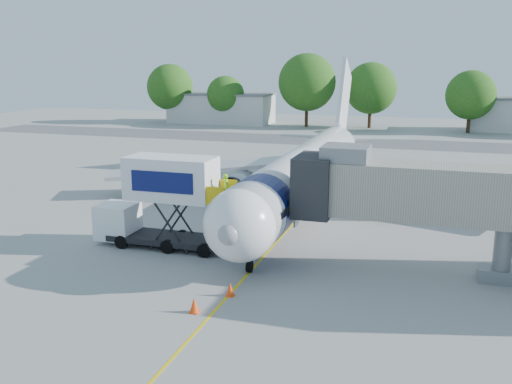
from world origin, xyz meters
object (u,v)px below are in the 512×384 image
(catering_hiloader, at_px, (162,202))
(ground_tug, at_px, (151,346))
(aircraft, at_px, (306,171))
(jet_bridge, at_px, (413,192))

(catering_hiloader, height_order, ground_tug, catering_hiloader)
(aircraft, relative_size, ground_tug, 10.32)
(jet_bridge, height_order, ground_tug, jet_bridge)
(catering_hiloader, relative_size, ground_tug, 2.33)
(aircraft, bearing_deg, ground_tug, -91.32)
(aircraft, relative_size, jet_bridge, 2.71)
(jet_bridge, distance_m, ground_tug, 15.54)
(jet_bridge, bearing_deg, ground_tug, -124.41)
(jet_bridge, height_order, catering_hiloader, jet_bridge)
(catering_hiloader, xyz_separation_m, ground_tug, (5.73, -12.46, -2.07))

